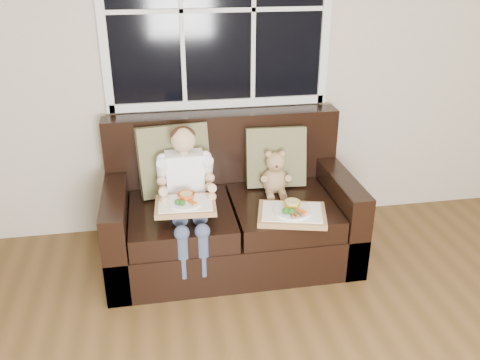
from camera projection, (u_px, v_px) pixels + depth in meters
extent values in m
cube|color=#BFB19F|center=(285.00, 52.00, 3.69)|extent=(4.50, 0.02, 2.70)
cube|color=black|center=(217.00, 10.00, 3.48)|extent=(1.50, 0.02, 1.25)
cube|color=silver|center=(219.00, 103.00, 3.74)|extent=(1.58, 0.04, 0.06)
cube|color=silver|center=(100.00, 12.00, 3.34)|extent=(0.06, 0.04, 1.37)
cube|color=silver|center=(327.00, 8.00, 3.59)|extent=(0.06, 0.04, 1.37)
cube|color=silver|center=(218.00, 10.00, 3.46)|extent=(1.50, 0.03, 0.03)
cube|color=black|center=(231.00, 238.00, 3.62)|extent=(1.70, 0.90, 0.30)
cube|color=black|center=(118.00, 230.00, 3.44)|extent=(0.15, 0.90, 0.60)
cube|color=black|center=(336.00, 211.00, 3.68)|extent=(0.15, 0.90, 0.60)
cube|color=black|center=(223.00, 156.00, 3.76)|extent=(1.70, 0.18, 0.66)
cube|color=black|center=(181.00, 220.00, 3.40)|extent=(0.68, 0.72, 0.15)
cube|color=black|center=(283.00, 212.00, 3.51)|extent=(0.68, 0.72, 0.15)
cube|color=brown|center=(174.00, 160.00, 3.53)|extent=(0.52, 0.30, 0.50)
cube|color=brown|center=(276.00, 157.00, 3.66)|extent=(0.44, 0.22, 0.44)
cube|color=white|center=(185.00, 177.00, 3.42)|extent=(0.25, 0.15, 0.35)
sphere|color=tan|center=(183.00, 140.00, 3.30)|extent=(0.16, 0.16, 0.16)
ellipsoid|color=#3C1F13|center=(183.00, 135.00, 3.30)|extent=(0.16, 0.16, 0.12)
cylinder|color=#343F5B|center=(179.00, 209.00, 3.29)|extent=(0.10, 0.31, 0.10)
cylinder|color=#343F5B|center=(198.00, 208.00, 3.31)|extent=(0.10, 0.31, 0.10)
cylinder|color=#343F5B|center=(183.00, 256.00, 3.13)|extent=(0.08, 0.08, 0.29)
cylinder|color=#343F5B|center=(203.00, 254.00, 3.15)|extent=(0.08, 0.08, 0.29)
cylinder|color=tan|center=(163.00, 180.00, 3.27)|extent=(0.07, 0.31, 0.24)
cylinder|color=tan|center=(209.00, 177.00, 3.32)|extent=(0.07, 0.31, 0.24)
ellipsoid|color=#A38156|center=(275.00, 180.00, 3.60)|extent=(0.20, 0.18, 0.19)
sphere|color=#A38156|center=(276.00, 162.00, 3.53)|extent=(0.15, 0.15, 0.14)
sphere|color=#A38156|center=(269.00, 155.00, 3.50)|extent=(0.05, 0.05, 0.05)
sphere|color=#A38156|center=(282.00, 154.00, 3.52)|extent=(0.05, 0.05, 0.05)
sphere|color=#A38156|center=(277.00, 167.00, 3.49)|extent=(0.05, 0.05, 0.05)
sphere|color=#2F2115|center=(278.00, 167.00, 3.47)|extent=(0.02, 0.02, 0.02)
cylinder|color=#A38156|center=(272.00, 195.00, 3.53)|extent=(0.06, 0.11, 0.05)
cylinder|color=#A38156|center=(284.00, 194.00, 3.54)|extent=(0.06, 0.11, 0.05)
cube|color=#AD814E|center=(186.00, 206.00, 3.19)|extent=(0.40, 0.31, 0.03)
cube|color=white|center=(185.00, 203.00, 3.18)|extent=(0.35, 0.26, 0.01)
cylinder|color=white|center=(185.00, 202.00, 3.17)|extent=(0.22, 0.22, 0.01)
imported|color=#FD5D15|center=(186.00, 196.00, 3.20)|extent=(0.12, 0.12, 0.04)
cylinder|color=#D6C375|center=(186.00, 196.00, 3.20)|extent=(0.08, 0.08, 0.02)
ellipsoid|color=#276720|center=(178.00, 202.00, 3.12)|extent=(0.04, 0.04, 0.04)
ellipsoid|color=#276720|center=(182.00, 203.00, 3.11)|extent=(0.04, 0.04, 0.04)
cylinder|color=orange|center=(192.00, 203.00, 3.14)|extent=(0.04, 0.06, 0.01)
cube|color=#AD814E|center=(292.00, 215.00, 3.28)|extent=(0.50, 0.43, 0.04)
cube|color=white|center=(292.00, 212.00, 3.27)|extent=(0.44, 0.36, 0.01)
cylinder|color=white|center=(292.00, 211.00, 3.26)|extent=(0.25, 0.25, 0.02)
imported|color=yellow|center=(292.00, 205.00, 3.29)|extent=(0.14, 0.14, 0.03)
cylinder|color=#D6C375|center=(292.00, 203.00, 3.29)|extent=(0.09, 0.09, 0.02)
ellipsoid|color=#276720|center=(286.00, 211.00, 3.20)|extent=(0.05, 0.05, 0.04)
ellipsoid|color=#276720|center=(291.00, 211.00, 3.19)|extent=(0.05, 0.05, 0.04)
cylinder|color=orange|center=(302.00, 211.00, 3.21)|extent=(0.05, 0.07, 0.02)
cylinder|color=brown|center=(295.00, 213.00, 3.19)|extent=(0.03, 0.09, 0.02)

